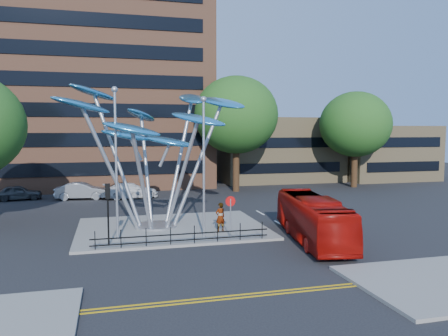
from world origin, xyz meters
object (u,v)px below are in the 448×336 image
object	(u,v)px
street_lamp_right	(204,154)
traffic_light_island	(108,201)
street_lamp_left	(116,150)
parked_car_left	(18,193)
no_entry_sign_island	(230,209)
tree_right	(236,115)
parked_car_mid	(82,191)
red_bus	(313,218)
parked_car_right	(131,191)
leaf_sculpture	(153,124)
pedestrian	(220,217)
tree_far	(355,124)

from	to	relation	value
street_lamp_right	traffic_light_island	size ratio (longest dim) A/B	2.42
street_lamp_left	parked_car_left	xyz separation A→B (m)	(-8.66, 18.03, -4.66)
street_lamp_left	no_entry_sign_island	world-z (taller)	street_lamp_left
tree_right	parked_car_mid	distance (m)	17.15
street_lamp_right	red_bus	world-z (taller)	street_lamp_right
tree_right	parked_car_right	distance (m)	13.34
tree_right	parked_car_right	xyz separation A→B (m)	(-10.98, -2.00, -7.30)
traffic_light_island	parked_car_left	distance (m)	20.79
street_lamp_right	leaf_sculpture	bearing A→B (deg)	124.91
traffic_light_island	pedestrian	size ratio (longest dim) A/B	1.90
tree_far	red_bus	distance (m)	26.64
street_lamp_left	parked_car_right	world-z (taller)	street_lamp_left
tree_right	parked_car_mid	xyz separation A→B (m)	(-15.48, -1.44, -7.25)
no_entry_sign_island	parked_car_right	size ratio (longest dim) A/B	0.48
tree_right	red_bus	distance (m)	22.05
traffic_light_island	parked_car_mid	world-z (taller)	traffic_light_island
tree_right	parked_car_mid	size ratio (longest dim) A/B	2.52
tree_right	tree_far	distance (m)	14.03
red_bus	parked_car_mid	size ratio (longest dim) A/B	1.97
street_lamp_right	red_bus	size ratio (longest dim) A/B	0.88
tree_far	street_lamp_left	world-z (taller)	tree_far
traffic_light_island	pedestrian	world-z (taller)	traffic_light_island
tree_far	parked_car_left	size ratio (longest dim) A/B	2.63
red_bus	pedestrian	bearing A→B (deg)	156.44
pedestrian	street_lamp_right	bearing A→B (deg)	25.64
street_lamp_right	no_entry_sign_island	size ratio (longest dim) A/B	3.39
red_bus	parked_car_right	distance (m)	21.24
tree_right	street_lamp_right	xyz separation A→B (m)	(-7.50, -19.00, -2.94)
tree_far	leaf_sculpture	xyz separation A→B (m)	(-24.07, -15.32, -0.23)
red_bus	parked_car_mid	distance (m)	24.07
tree_far	tree_right	bearing A→B (deg)	-180.00
leaf_sculpture	red_bus	distance (m)	11.73
street_lamp_right	red_bus	distance (m)	7.43
parked_car_mid	no_entry_sign_island	bearing A→B (deg)	-147.55
tree_far	traffic_light_island	size ratio (longest dim) A/B	3.16
no_entry_sign_island	pedestrian	xyz separation A→B (m)	(-0.20, 1.67, -0.76)
tree_far	street_lamp_left	bearing A→B (deg)	-145.08
tree_right	red_bus	xyz separation A→B (m)	(-1.40, -20.95, -6.72)
no_entry_sign_island	pedestrian	bearing A→B (deg)	96.91
street_lamp_right	parked_car_left	xyz separation A→B (m)	(-13.66, 18.53, -4.39)
leaf_sculpture	parked_car_mid	distance (m)	16.09
street_lamp_left	street_lamp_right	world-z (taller)	street_lamp_left
traffic_light_island	street_lamp_left	bearing A→B (deg)	63.43
street_lamp_left	street_lamp_right	distance (m)	5.03
no_entry_sign_island	parked_car_mid	distance (m)	20.41
street_lamp_left	parked_car_mid	xyz separation A→B (m)	(-2.98, 17.06, -4.56)
street_lamp_right	no_entry_sign_island	world-z (taller)	street_lamp_right
street_lamp_right	pedestrian	bearing A→B (deg)	42.54
pedestrian	parked_car_mid	bearing A→B (deg)	-77.36
pedestrian	leaf_sculpture	bearing A→B (deg)	-49.69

